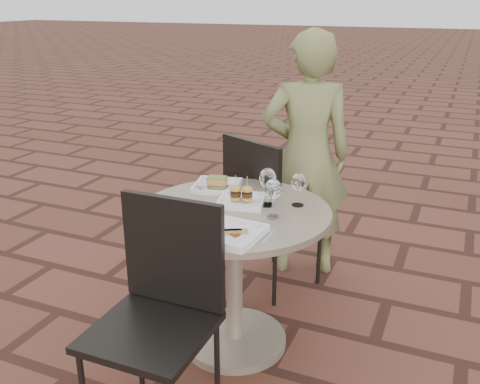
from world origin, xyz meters
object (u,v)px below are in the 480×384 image
at_px(chair_far, 264,202).
at_px(plate_tuna, 229,233).
at_px(plate_salmon, 217,185).
at_px(plate_sliders, 241,198).
at_px(diner, 306,156).
at_px(cafe_table, 234,257).
at_px(chair_near, 162,297).

relative_size(chair_far, plate_tuna, 3.44).
relative_size(plate_salmon, plate_sliders, 1.03).
bearing_deg(chair_far, plate_tuna, 125.92).
bearing_deg(plate_tuna, diner, 91.32).
bearing_deg(diner, plate_sliders, 62.21).
distance_m(cafe_table, plate_tuna, 0.40).
relative_size(chair_near, diner, 0.62).
bearing_deg(cafe_table, plate_salmon, 130.82).
bearing_deg(plate_sliders, chair_far, 97.92).
xyz_separation_m(diner, plate_sliders, (-0.07, -0.83, 0.01)).
bearing_deg(plate_tuna, plate_sliders, 105.23).
distance_m(cafe_table, chair_near, 0.55).
distance_m(diner, plate_tuna, 1.19).
xyz_separation_m(chair_far, diner, (0.14, 0.33, 0.20)).
height_order(cafe_table, diner, diner).
distance_m(chair_far, plate_sliders, 0.54).
bearing_deg(chair_far, plate_salmon, 94.26).
height_order(cafe_table, plate_salmon, plate_salmon).
xyz_separation_m(diner, plate_tuna, (0.03, -1.19, -0.00)).
relative_size(chair_far, diner, 0.62).
distance_m(chair_far, plate_salmon, 0.42).
height_order(chair_far, diner, diner).
bearing_deg(chair_far, plate_sliders, 122.76).
bearing_deg(diner, chair_far, 44.47).
distance_m(chair_far, diner, 0.41).
distance_m(chair_near, plate_tuna, 0.37).
bearing_deg(cafe_table, plate_sliders, 89.35).
bearing_deg(diner, plate_tuna, 68.48).
height_order(chair_far, plate_tuna, chair_far).
xyz_separation_m(cafe_table, chair_far, (-0.07, 0.58, 0.07)).
height_order(diner, plate_sliders, diner).
bearing_deg(diner, chair_near, 61.57).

